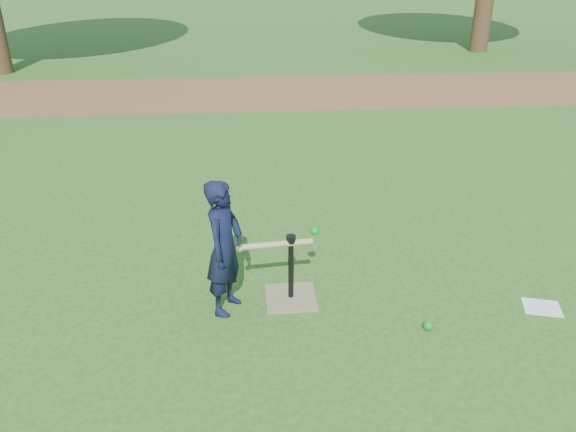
{
  "coord_description": "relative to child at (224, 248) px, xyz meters",
  "views": [
    {
      "loc": [
        -0.31,
        -4.09,
        2.76
      ],
      "look_at": [
        0.05,
        0.26,
        0.65
      ],
      "focal_mm": 35.0,
      "sensor_mm": 36.0,
      "label": 1
    }
  ],
  "objects": [
    {
      "name": "ground",
      "position": [
        0.49,
        0.14,
        -0.58
      ],
      "size": [
        80.0,
        80.0,
        0.0
      ],
      "primitive_type": "plane",
      "color": "#285116",
      "rests_on": "ground"
    },
    {
      "name": "dirt_strip",
      "position": [
        0.49,
        7.64,
        -0.57
      ],
      "size": [
        24.0,
        3.0,
        0.01
      ],
      "primitive_type": "cube",
      "color": "brown",
      "rests_on": "ground"
    },
    {
      "name": "child",
      "position": [
        0.0,
        0.0,
        0.0
      ],
      "size": [
        0.42,
        0.5,
        1.16
      ],
      "primitive_type": "imported",
      "rotation": [
        0.0,
        0.0,
        1.17
      ],
      "color": "black",
      "rests_on": "ground"
    },
    {
      "name": "swing_action",
      "position": [
        0.46,
        0.09,
        -0.02
      ],
      "size": [
        0.7,
        0.23,
        0.12
      ],
      "color": "tan",
      "rests_on": "ground"
    },
    {
      "name": "wiffle_ball_ground",
      "position": [
        1.59,
        -0.43,
        -0.54
      ],
      "size": [
        0.08,
        0.08,
        0.08
      ],
      "primitive_type": "sphere",
      "color": "#0C8624",
      "rests_on": "ground"
    },
    {
      "name": "clipboard",
      "position": [
        2.64,
        -0.22,
        -0.57
      ],
      "size": [
        0.35,
        0.3,
        0.01
      ],
      "primitive_type": "cube",
      "rotation": [
        0.0,
        0.0,
        -0.27
      ],
      "color": "white",
      "rests_on": "ground"
    },
    {
      "name": "batting_tee",
      "position": [
        0.54,
        0.09,
        -0.47
      ],
      "size": [
        0.43,
        0.43,
        0.61
      ],
      "color": "olive",
      "rests_on": "ground"
    }
  ]
}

